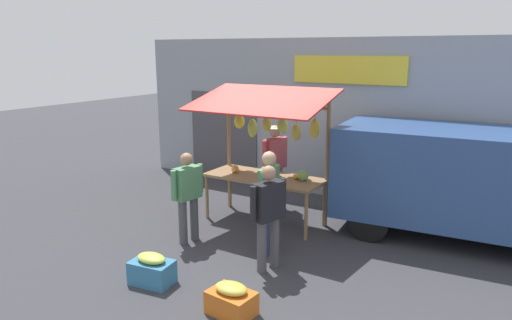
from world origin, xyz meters
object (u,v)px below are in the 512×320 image
object	(u,v)px
vendor_with_sunhat	(275,160)
produce_crate_side	(152,270)
parked_van	(463,174)
shopper_in_striped_shirt	(269,195)
shopper_in_grey_tee	(268,211)
shopper_with_ponytail	(188,192)
produce_crate_near	(231,300)
market_stall	(267,140)

from	to	relation	value
vendor_with_sunhat	produce_crate_side	bearing A→B (deg)	12.49
parked_van	shopper_in_striped_shirt	bearing A→B (deg)	36.37
shopper_in_grey_tee	shopper_with_ponytail	bearing A→B (deg)	99.69
shopper_with_ponytail	parked_van	world-z (taller)	parked_van
vendor_with_sunhat	shopper_in_striped_shirt	xyz separation A→B (m)	(-0.92, 1.86, -0.07)
parked_van	produce_crate_side	bearing A→B (deg)	44.91
vendor_with_sunhat	produce_crate_near	world-z (taller)	vendor_with_sunhat
vendor_with_sunhat	shopper_with_ponytail	size ratio (longest dim) A/B	1.12
shopper_with_ponytail	parked_van	distance (m)	4.61
vendor_with_sunhat	shopper_in_grey_tee	xyz separation A→B (m)	(-1.23, 2.40, -0.12)
shopper_in_grey_tee	vendor_with_sunhat	bearing A→B (deg)	43.46
vendor_with_sunhat	produce_crate_near	bearing A→B (deg)	32.67
parked_van	shopper_in_grey_tee	bearing A→B (deg)	46.40
parked_van	produce_crate_near	world-z (taller)	parked_van
vendor_with_sunhat	shopper_in_striped_shirt	size ratio (longest dim) A/B	1.04
produce_crate_near	vendor_with_sunhat	bearing A→B (deg)	-68.56
vendor_with_sunhat	produce_crate_side	distance (m)	3.70
vendor_with_sunhat	parked_van	xyz separation A→B (m)	(-3.43, -0.33, 0.10)
parked_van	produce_crate_near	distance (m)	4.56
vendor_with_sunhat	shopper_in_grey_tee	world-z (taller)	vendor_with_sunhat
shopper_in_striped_shirt	vendor_with_sunhat	bearing A→B (deg)	12.40
vendor_with_sunhat	produce_crate_side	size ratio (longest dim) A/B	2.73
shopper_in_striped_shirt	produce_crate_near	world-z (taller)	shopper_in_striped_shirt
market_stall	shopper_in_striped_shirt	distance (m)	1.49
shopper_in_grey_tee	produce_crate_near	bearing A→B (deg)	-154.18
vendor_with_sunhat	shopper_in_grey_tee	size ratio (longest dim) A/B	1.09
produce_crate_side	shopper_in_striped_shirt	bearing A→B (deg)	-115.70
market_stall	parked_van	xyz separation A→B (m)	(-3.21, -1.02, -0.43)
shopper_with_ponytail	produce_crate_near	bearing A→B (deg)	-119.22
market_stall	shopper_in_grey_tee	distance (m)	2.09
shopper_in_striped_shirt	parked_van	world-z (taller)	parked_van
market_stall	shopper_in_grey_tee	world-z (taller)	market_stall
produce_crate_near	shopper_in_striped_shirt	bearing A→B (deg)	-74.10
shopper_in_striped_shirt	parked_van	distance (m)	3.32
produce_crate_near	produce_crate_side	size ratio (longest dim) A/B	0.95
produce_crate_side	parked_van	bearing A→B (deg)	-130.34
shopper_with_ponytail	produce_crate_side	bearing A→B (deg)	-151.54
vendor_with_sunhat	shopper_in_grey_tee	bearing A→B (deg)	38.37
shopper_in_grey_tee	parked_van	xyz separation A→B (m)	(-2.20, -2.73, 0.22)
market_stall	produce_crate_side	distance (m)	3.22
produce_crate_near	produce_crate_side	world-z (taller)	produce_crate_side
market_stall	parked_van	bearing A→B (deg)	-162.39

